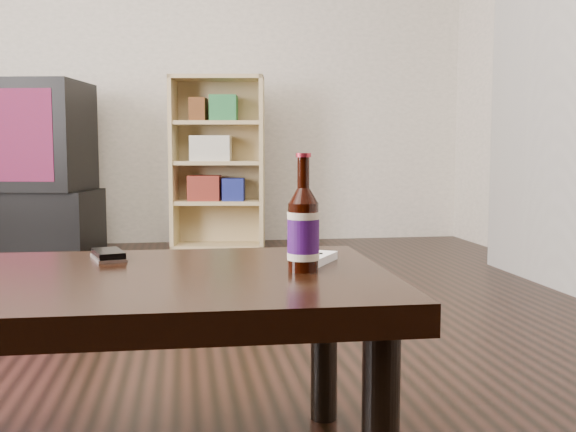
{
  "coord_description": "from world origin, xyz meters",
  "views": [
    {
      "loc": [
        0.51,
        -1.72,
        0.64
      ],
      "look_at": [
        0.71,
        -0.44,
        0.51
      ],
      "focal_mm": 42.0,
      "sensor_mm": 36.0,
      "label": 1
    }
  ],
  "objects": [
    {
      "name": "bookshelf",
      "position": [
        0.74,
        2.71,
        0.58
      ],
      "size": [
        0.63,
        0.36,
        1.11
      ],
      "rotation": [
        0.0,
        0.0,
        -0.16
      ],
      "color": "tan",
      "rests_on": "floor"
    },
    {
      "name": "phone",
      "position": [
        0.35,
        -0.24,
        0.41
      ],
      "size": [
        0.09,
        0.13,
        0.02
      ],
      "rotation": [
        0.0,
        0.0,
        0.28
      ],
      "color": "silver",
      "rests_on": "coffee_table"
    },
    {
      "name": "beer_bottle",
      "position": [
        0.74,
        -0.44,
        0.49
      ],
      "size": [
        0.06,
        0.06,
        0.23
      ],
      "rotation": [
        0.0,
        0.0,
        0.02
      ],
      "color": "black",
      "rests_on": "coffee_table"
    },
    {
      "name": "remote",
      "position": [
        0.79,
        -0.36,
        0.41
      ],
      "size": [
        0.12,
        0.15,
        0.02
      ],
      "rotation": [
        0.0,
        0.0,
        -0.55
      ],
      "color": "white",
      "rests_on": "coffee_table"
    },
    {
      "name": "wall_back",
      "position": [
        0.0,
        3.01,
        1.35
      ],
      "size": [
        5.0,
        0.02,
        2.7
      ],
      "primitive_type": "cube",
      "color": "beige",
      "rests_on": "ground"
    },
    {
      "name": "tv",
      "position": [
        -0.51,
        2.64,
        0.72
      ],
      "size": [
        0.97,
        0.72,
        0.66
      ],
      "rotation": [
        0.0,
        0.0,
        -0.21
      ],
      "color": "black",
      "rests_on": "tv_stand"
    },
    {
      "name": "tv_stand",
      "position": [
        -0.51,
        2.64,
        0.2
      ],
      "size": [
        1.06,
        0.68,
        0.39
      ],
      "primitive_type": "cube",
      "rotation": [
        0.0,
        0.0,
        -0.21
      ],
      "color": "black",
      "rests_on": "floor"
    },
    {
      "name": "coffee_table",
      "position": [
        0.37,
        -0.43,
        0.35
      ],
      "size": [
        1.09,
        0.65,
        0.41
      ],
      "rotation": [
        0.0,
        0.0,
        -0.02
      ],
      "color": "black",
      "rests_on": "floor"
    }
  ]
}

